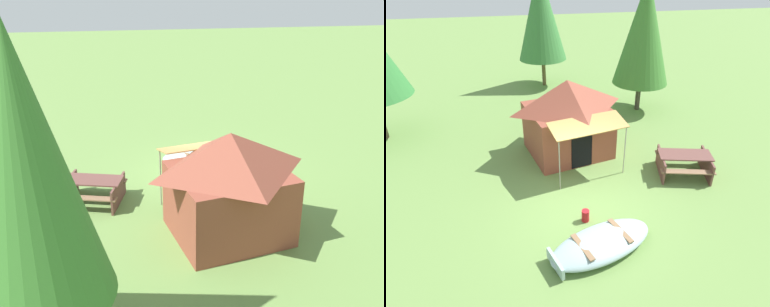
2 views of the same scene
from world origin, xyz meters
TOP-DOWN VIEW (x-y plane):
  - ground_plane at (0.00, 0.00)m, footprint 80.00×80.00m
  - beached_rowboat at (-0.07, -1.67)m, footprint 3.03×2.03m
  - canvas_cabin_tent at (0.06, 3.34)m, footprint 3.43×3.96m
  - picnic_table at (3.56, 1.06)m, footprint 2.04×1.86m
  - cooler_box at (-0.19, 2.41)m, footprint 0.40×0.60m
  - fuel_can at (-0.21, -0.54)m, footprint 0.30×0.30m
  - pine_tree_back_left at (4.10, 6.70)m, footprint 2.54×2.54m

SIDE VIEW (x-z plane):
  - ground_plane at x=0.00m, z-range 0.00..0.00m
  - cooler_box at x=-0.19m, z-range 0.00..0.33m
  - fuel_can at x=-0.21m, z-range 0.00..0.35m
  - beached_rowboat at x=-0.07m, z-range 0.01..0.42m
  - picnic_table at x=3.56m, z-range 0.09..0.84m
  - canvas_cabin_tent at x=0.06m, z-range 0.05..2.83m
  - pine_tree_back_left at x=4.10m, z-range 0.66..6.56m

